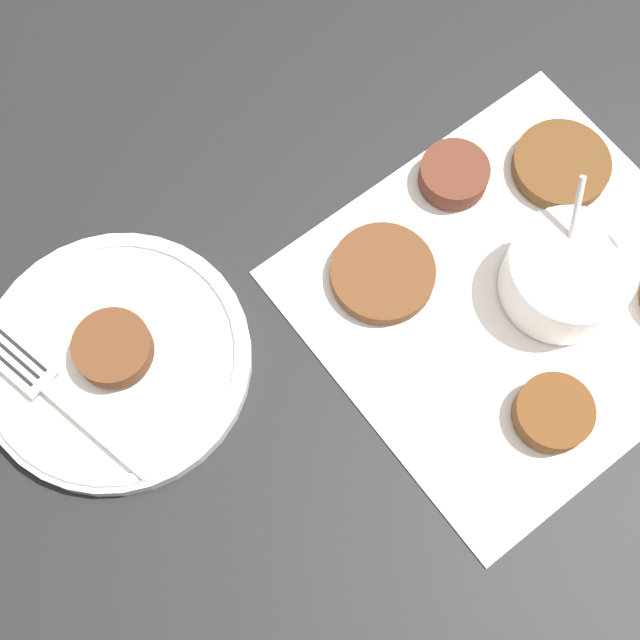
% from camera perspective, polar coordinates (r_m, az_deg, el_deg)
% --- Properties ---
extents(ground_plane, '(4.00, 4.00, 0.00)m').
position_cam_1_polar(ground_plane, '(0.72, 10.19, 2.63)').
color(ground_plane, black).
extents(napkin, '(0.35, 0.33, 0.00)m').
position_cam_1_polar(napkin, '(0.72, 12.45, 1.58)').
color(napkin, white).
rests_on(napkin, ground_plane).
extents(sauce_bowl, '(0.10, 0.10, 0.09)m').
position_cam_1_polar(sauce_bowl, '(0.71, 15.48, 2.70)').
color(sauce_bowl, white).
rests_on(sauce_bowl, napkin).
extents(fritter_0, '(0.06, 0.06, 0.02)m').
position_cam_1_polar(fritter_0, '(0.74, 8.56, 9.19)').
color(fritter_0, '#4F281C').
rests_on(fritter_0, napkin).
extents(fritter_1, '(0.06, 0.06, 0.02)m').
position_cam_1_polar(fritter_1, '(0.68, 14.70, -5.78)').
color(fritter_1, '#573217').
rests_on(fritter_1, napkin).
extents(fritter_2, '(0.08, 0.08, 0.01)m').
position_cam_1_polar(fritter_2, '(0.77, 15.18, 9.55)').
color(fritter_2, '#4F3118').
rests_on(fritter_2, napkin).
extents(fritter_3, '(0.08, 0.08, 0.01)m').
position_cam_1_polar(fritter_3, '(0.70, 4.03, 3.00)').
color(fritter_3, '#53301A').
rests_on(fritter_3, napkin).
extents(serving_plate, '(0.21, 0.21, 0.02)m').
position_cam_1_polar(serving_plate, '(0.69, -12.93, -2.41)').
color(serving_plate, white).
rests_on(serving_plate, ground_plane).
extents(fritter_on_plate, '(0.06, 0.06, 0.02)m').
position_cam_1_polar(fritter_on_plate, '(0.67, -13.11, -1.76)').
color(fritter_on_plate, '#512D19').
rests_on(fritter_on_plate, serving_plate).
extents(fork, '(0.08, 0.16, 0.00)m').
position_cam_1_polar(fork, '(0.69, -17.05, -4.02)').
color(fork, silver).
rests_on(fork, serving_plate).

